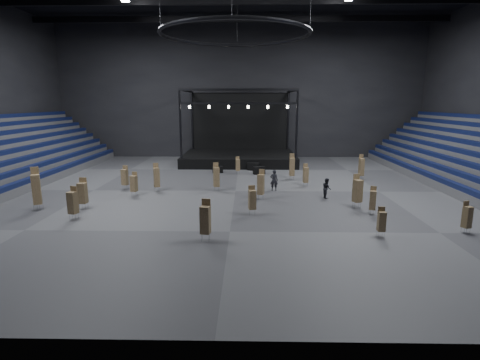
{
  "coord_description": "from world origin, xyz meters",
  "views": [
    {
      "loc": [
        1.04,
        -31.84,
        7.62
      ],
      "look_at": [
        0.44,
        -2.0,
        1.4
      ],
      "focal_mm": 28.0,
      "sensor_mm": 36.0,
      "label": 1
    }
  ],
  "objects_px": {
    "flight_case_right": "(253,166)",
    "chair_stack_7": "(36,189)",
    "chair_stack_9": "(292,166)",
    "chair_stack_12": "(157,177)",
    "chair_stack_10": "(382,221)",
    "flight_case_left": "(218,170)",
    "flight_case_mid": "(259,170)",
    "chair_stack_8": "(361,167)",
    "chair_stack_5": "(216,177)",
    "crew_member": "(327,188)",
    "chair_stack_13": "(306,174)",
    "chair_stack_15": "(358,190)",
    "chair_stack_3": "(205,219)",
    "chair_stack_11": "(83,193)",
    "chair_stack_2": "(467,216)",
    "stage": "(239,151)",
    "man_center": "(274,180)",
    "chair_stack_1": "(373,200)",
    "chair_stack_0": "(125,177)",
    "chair_stack_16": "(134,183)",
    "chair_stack_14": "(73,202)",
    "chair_stack_17": "(261,184)",
    "chair_stack_6": "(238,165)"
  },
  "relations": [
    {
      "from": "flight_case_right",
      "to": "chair_stack_7",
      "type": "relative_size",
      "value": 0.41
    },
    {
      "from": "chair_stack_9",
      "to": "chair_stack_12",
      "type": "distance_m",
      "value": 13.4
    },
    {
      "from": "chair_stack_10",
      "to": "flight_case_left",
      "type": "bearing_deg",
      "value": 120.87
    },
    {
      "from": "flight_case_mid",
      "to": "chair_stack_8",
      "type": "relative_size",
      "value": 0.48
    },
    {
      "from": "chair_stack_5",
      "to": "crew_member",
      "type": "distance_m",
      "value": 9.4
    },
    {
      "from": "chair_stack_13",
      "to": "chair_stack_15",
      "type": "distance_m",
      "value": 7.63
    },
    {
      "from": "flight_case_left",
      "to": "chair_stack_12",
      "type": "bearing_deg",
      "value": -117.74
    },
    {
      "from": "chair_stack_3",
      "to": "chair_stack_11",
      "type": "xyz_separation_m",
      "value": [
        -9.54,
        6.08,
        -0.01
      ]
    },
    {
      "from": "chair_stack_7",
      "to": "chair_stack_2",
      "type": "bearing_deg",
      "value": -33.45
    },
    {
      "from": "stage",
      "to": "flight_case_mid",
      "type": "height_order",
      "value": "stage"
    },
    {
      "from": "chair_stack_7",
      "to": "man_center",
      "type": "bearing_deg",
      "value": -4.52
    },
    {
      "from": "chair_stack_12",
      "to": "man_center",
      "type": "height_order",
      "value": "chair_stack_12"
    },
    {
      "from": "stage",
      "to": "chair_stack_1",
      "type": "distance_m",
      "value": 24.95
    },
    {
      "from": "flight_case_left",
      "to": "chair_stack_1",
      "type": "xyz_separation_m",
      "value": [
        11.91,
        -15.31,
        0.68
      ]
    },
    {
      "from": "chair_stack_2",
      "to": "chair_stack_3",
      "type": "height_order",
      "value": "chair_stack_3"
    },
    {
      "from": "chair_stack_0",
      "to": "chair_stack_16",
      "type": "distance_m",
      "value": 2.89
    },
    {
      "from": "chair_stack_9",
      "to": "chair_stack_16",
      "type": "height_order",
      "value": "chair_stack_9"
    },
    {
      "from": "chair_stack_12",
      "to": "chair_stack_14",
      "type": "height_order",
      "value": "chair_stack_12"
    },
    {
      "from": "chair_stack_3",
      "to": "chair_stack_13",
      "type": "distance_m",
      "value": 15.98
    },
    {
      "from": "chair_stack_12",
      "to": "chair_stack_13",
      "type": "relative_size",
      "value": 1.17
    },
    {
      "from": "chair_stack_9",
      "to": "flight_case_left",
      "type": "bearing_deg",
      "value": 154.27
    },
    {
      "from": "chair_stack_3",
      "to": "man_center",
      "type": "bearing_deg",
      "value": 79.08
    },
    {
      "from": "flight_case_left",
      "to": "chair_stack_17",
      "type": "relative_size",
      "value": 0.45
    },
    {
      "from": "chair_stack_2",
      "to": "chair_stack_17",
      "type": "xyz_separation_m",
      "value": [
        -11.88,
        7.72,
        0.22
      ]
    },
    {
      "from": "chair_stack_3",
      "to": "flight_case_right",
      "type": "bearing_deg",
      "value": 92.29
    },
    {
      "from": "chair_stack_5",
      "to": "chair_stack_12",
      "type": "bearing_deg",
      "value": 165.92
    },
    {
      "from": "chair_stack_11",
      "to": "chair_stack_15",
      "type": "height_order",
      "value": "chair_stack_15"
    },
    {
      "from": "flight_case_right",
      "to": "chair_stack_17",
      "type": "distance_m",
      "value": 13.01
    },
    {
      "from": "chair_stack_6",
      "to": "chair_stack_17",
      "type": "bearing_deg",
      "value": -91.88
    },
    {
      "from": "chair_stack_9",
      "to": "chair_stack_1",
      "type": "bearing_deg",
      "value": -71.66
    },
    {
      "from": "man_center",
      "to": "chair_stack_9",
      "type": "bearing_deg",
      "value": -105.29
    },
    {
      "from": "man_center",
      "to": "chair_stack_2",
      "type": "bearing_deg",
      "value": 143.2
    },
    {
      "from": "flight_case_mid",
      "to": "chair_stack_14",
      "type": "bearing_deg",
      "value": -128.06
    },
    {
      "from": "flight_case_left",
      "to": "chair_stack_7",
      "type": "xyz_separation_m",
      "value": [
        -11.78,
        -14.74,
        1.23
      ]
    },
    {
      "from": "chair_stack_5",
      "to": "crew_member",
      "type": "height_order",
      "value": "chair_stack_5"
    },
    {
      "from": "chair_stack_13",
      "to": "chair_stack_16",
      "type": "distance_m",
      "value": 15.24
    },
    {
      "from": "chair_stack_13",
      "to": "crew_member",
      "type": "bearing_deg",
      "value": -85.04
    },
    {
      "from": "flight_case_right",
      "to": "chair_stack_1",
      "type": "height_order",
      "value": "chair_stack_1"
    },
    {
      "from": "chair_stack_5",
      "to": "man_center",
      "type": "height_order",
      "value": "chair_stack_5"
    },
    {
      "from": "stage",
      "to": "chair_stack_1",
      "type": "bearing_deg",
      "value": -67.15
    },
    {
      "from": "chair_stack_14",
      "to": "chair_stack_17",
      "type": "relative_size",
      "value": 0.93
    },
    {
      "from": "stage",
      "to": "chair_stack_2",
      "type": "xyz_separation_m",
      "value": [
        14.0,
        -26.71,
        -0.42
      ]
    },
    {
      "from": "flight_case_left",
      "to": "chair_stack_5",
      "type": "xyz_separation_m",
      "value": [
        0.56,
        -8.57,
        0.93
      ]
    },
    {
      "from": "flight_case_right",
      "to": "chair_stack_2",
      "type": "distance_m",
      "value": 24.08
    },
    {
      "from": "chair_stack_10",
      "to": "man_center",
      "type": "relative_size",
      "value": 0.95
    },
    {
      "from": "chair_stack_7",
      "to": "chair_stack_13",
      "type": "height_order",
      "value": "chair_stack_7"
    },
    {
      "from": "flight_case_mid",
      "to": "chair_stack_15",
      "type": "distance_m",
      "value": 14.74
    },
    {
      "from": "chair_stack_3",
      "to": "chair_stack_14",
      "type": "height_order",
      "value": "chair_stack_3"
    },
    {
      "from": "chair_stack_7",
      "to": "chair_stack_11",
      "type": "height_order",
      "value": "chair_stack_7"
    },
    {
      "from": "chair_stack_6",
      "to": "chair_stack_8",
      "type": "relative_size",
      "value": 0.74
    }
  ]
}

